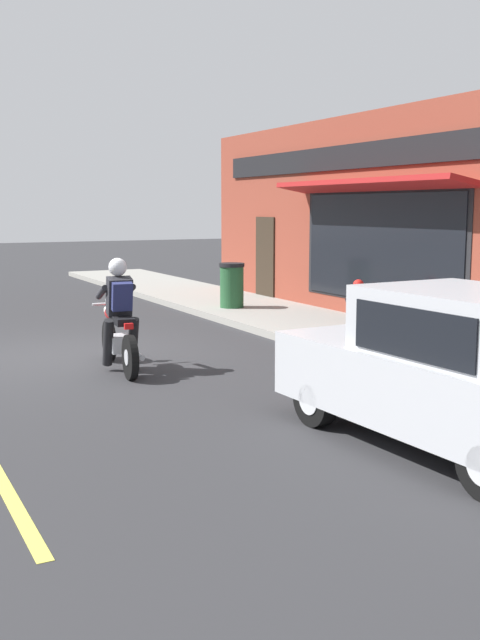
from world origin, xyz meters
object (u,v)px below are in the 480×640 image
object	(u,v)px
car_hatchback	(453,371)
fire_hydrant	(358,304)
motorcycle_with_rider	(119,324)
trash_bin	(232,285)

from	to	relation	value
car_hatchback	fire_hydrant	size ratio (longest dim) A/B	4.37
motorcycle_with_rider	fire_hydrant	distance (m)	4.99
fire_hydrant	car_hatchback	bearing A→B (deg)	-118.21
fire_hydrant	trash_bin	bearing A→B (deg)	103.80
motorcycle_with_rider	trash_bin	bearing A→B (deg)	47.82
motorcycle_with_rider	trash_bin	xyz separation A→B (m)	(4.04, 4.46, -0.04)
car_hatchback	trash_bin	bearing A→B (deg)	76.29
motorcycle_with_rider	car_hatchback	world-z (taller)	motorcycle_with_rider
motorcycle_with_rider	car_hatchback	distance (m)	5.21
motorcycle_with_rider	fire_hydrant	world-z (taller)	motorcycle_with_rider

